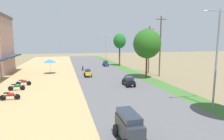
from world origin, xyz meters
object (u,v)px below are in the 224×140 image
(streetlamp_near, at_px, (217,52))
(car_hatchback_blue, at_px, (106,63))
(parked_motorbike_second, at_px, (17,86))
(motorbike_ahead_second, at_px, (83,68))
(utility_pole_near, at_px, (149,49))
(vendor_umbrella, at_px, (50,61))
(median_tree_third, at_px, (120,41))
(car_van_charcoal, at_px, (129,126))
(car_sedan_black, at_px, (129,81))
(utility_pole_far, at_px, (160,46))
(parked_motorbike_third, at_px, (24,82))
(streetlamp_mid, at_px, (106,45))
(parked_motorbike_nearest, at_px, (10,95))
(median_tree_second, at_px, (147,44))
(car_hatchback_yellow, at_px, (88,73))

(streetlamp_near, relative_size, car_hatchback_blue, 4.02)
(parked_motorbike_second, relative_size, motorbike_ahead_second, 1.00)
(car_hatchback_blue, bearing_deg, utility_pole_near, -61.52)
(vendor_umbrella, bearing_deg, median_tree_third, 26.95)
(car_van_charcoal, distance_m, car_hatchback_blue, 32.64)
(utility_pole_near, relative_size, car_sedan_black, 3.65)
(vendor_umbrella, distance_m, utility_pole_far, 18.63)
(car_hatchback_blue, distance_m, motorbike_ahead_second, 7.39)
(parked_motorbike_third, bearing_deg, median_tree_third, 42.77)
(parked_motorbike_third, height_order, car_sedan_black, car_sedan_black)
(parked_motorbike_second, relative_size, streetlamp_mid, 0.23)
(parked_motorbike_nearest, relative_size, motorbike_ahead_second, 1.00)
(median_tree_third, bearing_deg, utility_pole_far, -79.50)
(streetlamp_mid, relative_size, car_van_charcoal, 3.27)
(parked_motorbike_third, relative_size, median_tree_third, 0.25)
(parked_motorbike_third, relative_size, car_sedan_black, 0.80)
(car_van_charcoal, bearing_deg, car_sedan_black, 70.72)
(car_sedan_black, bearing_deg, parked_motorbike_third, 164.91)
(parked_motorbike_third, height_order, median_tree_third, median_tree_third)
(vendor_umbrella, bearing_deg, streetlamp_near, -55.18)
(vendor_umbrella, relative_size, streetlamp_near, 0.31)
(parked_motorbike_nearest, relative_size, parked_motorbike_third, 1.00)
(vendor_umbrella, distance_m, median_tree_second, 16.63)
(parked_motorbike_nearest, bearing_deg, utility_pole_far, 22.36)
(utility_pole_near, distance_m, motorbike_ahead_second, 13.09)
(parked_motorbike_nearest, bearing_deg, car_hatchback_blue, 57.61)
(parked_motorbike_nearest, bearing_deg, streetlamp_near, -19.94)
(parked_motorbike_second, height_order, car_van_charcoal, car_van_charcoal)
(vendor_umbrella, height_order, car_hatchback_yellow, vendor_umbrella)
(vendor_umbrella, relative_size, streetlamp_mid, 0.32)
(vendor_umbrella, bearing_deg, car_hatchback_yellow, -37.36)
(car_hatchback_yellow, relative_size, car_hatchback_blue, 1.00)
(median_tree_third, height_order, utility_pole_near, utility_pole_near)
(utility_pole_near, distance_m, car_van_charcoal, 24.76)
(parked_motorbike_second, bearing_deg, car_hatchback_blue, 52.16)
(parked_motorbike_second, height_order, median_tree_second, median_tree_second)
(car_sedan_black, height_order, motorbike_ahead_second, car_sedan_black)
(utility_pole_near, height_order, utility_pole_far, utility_pole_far)
(median_tree_third, relative_size, car_hatchback_blue, 3.66)
(parked_motorbike_second, xyz_separation_m, utility_pole_far, (20.19, 4.45, 4.39))
(streetlamp_near, height_order, utility_pole_far, utility_pole_far)
(streetlamp_mid, distance_m, car_hatchback_yellow, 27.25)
(streetlamp_mid, xyz_separation_m, car_sedan_black, (-4.44, -33.04, -3.85))
(utility_pole_far, bearing_deg, vendor_umbrella, 159.45)
(median_tree_second, relative_size, motorbike_ahead_second, 4.08)
(parked_motorbike_second, relative_size, car_hatchback_yellow, 0.90)
(streetlamp_near, relative_size, utility_pole_near, 0.98)
(median_tree_third, xyz_separation_m, streetlamp_near, (-0.14, -28.38, -0.99))
(streetlamp_near, distance_m, car_hatchback_yellow, 18.97)
(car_sedan_black, bearing_deg, car_hatchback_blue, 86.15)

